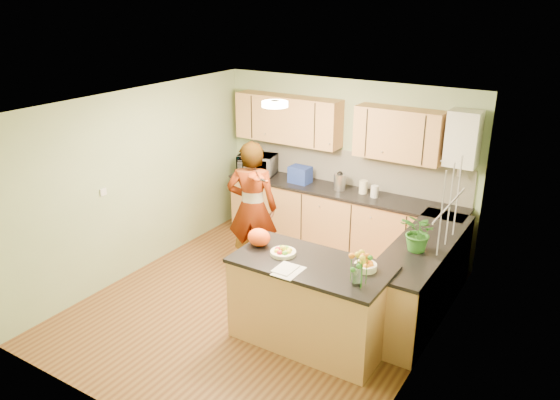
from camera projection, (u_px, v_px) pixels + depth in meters
The scene contains 28 objects.
floor at pixel (263, 305), 6.79m from camera, with size 4.50×4.50×0.00m, color #563118.
ceiling at pixel (260, 105), 5.90m from camera, with size 4.00×4.50×0.02m, color silver.
wall_back at pixel (345, 164), 8.13m from camera, with size 4.00×0.02×2.50m, color gray.
wall_front at pixel (112, 298), 4.56m from camera, with size 4.00×0.02×2.50m, color gray.
wall_left at pixel (138, 182), 7.33m from camera, with size 0.02×4.50×2.50m, color gray.
wall_right at pixel (431, 252), 5.35m from camera, with size 0.02×4.50×2.50m, color gray.
back_counter at pixel (340, 220), 8.12m from camera, with size 3.64×0.62×0.94m.
right_counter at pixel (421, 278), 6.45m from camera, with size 0.62×2.24×0.94m.
splashback at pixel (351, 168), 8.08m from camera, with size 3.60×0.02×0.52m, color white.
upper_cabinets at pixel (331, 125), 7.87m from camera, with size 3.20×0.34×0.70m.
boiler at pixel (463, 139), 6.93m from camera, with size 0.40×0.30×0.86m.
window_right at pixel (450, 205), 5.73m from camera, with size 0.01×1.30×1.05m.
light_switch at pixel (103, 192), 6.83m from camera, with size 0.02×0.09×0.09m, color silver.
ceiling_lamp at pixel (275, 104), 6.15m from camera, with size 0.30×0.30×0.07m.
peninsula_island at pixel (310, 302), 5.93m from camera, with size 1.69×0.87×0.97m.
fruit_dish at pixel (283, 251), 5.92m from camera, with size 0.28×0.28×0.10m.
orange_bowl at pixel (366, 265), 5.59m from camera, with size 0.23×0.23×0.14m.
flower_vase at pixel (358, 257), 5.21m from camera, with size 0.24×0.24×0.45m.
orange_bag at pixel (259, 237), 6.11m from camera, with size 0.27×0.23×0.20m, color #FF4E15.
papers at pixel (289, 271), 5.57m from camera, with size 0.24×0.33×0.01m, color silver.
violinist at pixel (252, 208), 7.33m from camera, with size 0.68×0.44×1.85m, color #DDAA87.
violin at pixel (255, 175), 6.86m from camera, with size 0.58×0.23×0.12m, color #4F1304, non-canonical shape.
microwave at pixel (257, 164), 8.62m from camera, with size 0.57×0.39×0.32m, color silver.
blue_box at pixel (300, 175), 8.23m from camera, with size 0.31×0.23×0.25m, color navy.
kettle at pixel (340, 181), 7.94m from camera, with size 0.17×0.17×0.32m.
jar_cream at pixel (363, 187), 7.80m from camera, with size 0.12×0.12×0.19m, color beige.
jar_white at pixel (375, 191), 7.66m from camera, with size 0.11×0.11×0.17m, color silver.
potted_plant at pixel (420, 233), 6.00m from camera, with size 0.40×0.35×0.45m, color #2F6F25.
Camera 1 is at (3.30, -4.87, 3.64)m, focal length 35.00 mm.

